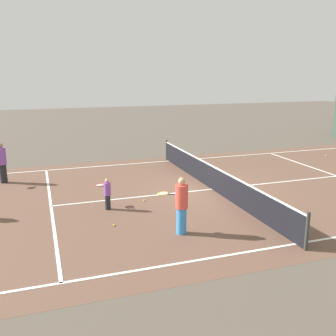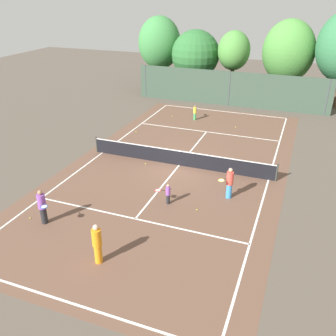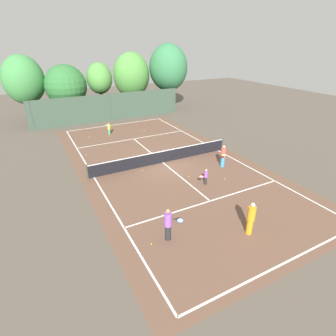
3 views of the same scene
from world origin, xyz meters
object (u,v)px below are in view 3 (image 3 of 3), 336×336
at_px(tennis_ball_1, 142,170).
at_px(tennis_ball_6, 86,155).
at_px(tennis_ball_3, 89,137).
at_px(tennis_ball_2, 144,131).
at_px(player_2, 168,224).
at_px(tennis_ball_4, 225,179).
at_px(player_3, 223,156).
at_px(tennis_ball_0, 189,176).
at_px(tennis_ball_5, 151,244).
at_px(player_1, 205,177).
at_px(player_4, 251,218).
at_px(player_0, 109,128).

bearing_deg(tennis_ball_1, tennis_ball_6, 121.12).
xyz_separation_m(tennis_ball_1, tennis_ball_3, (-1.74, 9.61, 0.00)).
distance_m(tennis_ball_2, tennis_ball_3, 5.74).
bearing_deg(player_2, tennis_ball_3, 89.76).
bearing_deg(tennis_ball_4, tennis_ball_2, 92.93).
distance_m(player_3, tennis_ball_3, 14.02).
relative_size(tennis_ball_0, tennis_ball_5, 1.00).
bearing_deg(player_1, tennis_ball_0, 105.24).
distance_m(player_4, tennis_ball_5, 5.03).
distance_m(player_1, tennis_ball_1, 4.94).
bearing_deg(player_1, tennis_ball_1, 127.40).
distance_m(player_4, tennis_ball_0, 6.75).
bearing_deg(tennis_ball_4, player_2, -150.58).
bearing_deg(player_1, player_0, 101.23).
distance_m(player_0, player_2, 17.24).
distance_m(player_0, tennis_ball_6, 5.63).
height_order(player_1, tennis_ball_6, player_1).
xyz_separation_m(player_4, tennis_ball_1, (-2.00, 9.11, -0.89)).
relative_size(tennis_ball_5, tennis_ball_6, 1.00).
xyz_separation_m(player_3, tennis_ball_4, (-1.19, -1.80, -0.86)).
height_order(player_2, tennis_ball_1, player_2).
relative_size(tennis_ball_4, tennis_ball_5, 1.00).
bearing_deg(player_3, tennis_ball_4, -123.60).
relative_size(player_1, player_2, 0.64).
bearing_deg(tennis_ball_6, player_3, -39.26).
distance_m(player_2, player_3, 9.34).
height_order(player_1, tennis_ball_1, player_1).
bearing_deg(tennis_ball_2, tennis_ball_5, -112.05).
height_order(tennis_ball_3, tennis_ball_6, same).
relative_size(player_1, tennis_ball_1, 16.99).
bearing_deg(player_1, tennis_ball_3, 109.27).
bearing_deg(tennis_ball_5, tennis_ball_3, 86.78).
relative_size(tennis_ball_2, tennis_ball_5, 1.00).
bearing_deg(tennis_ball_2, tennis_ball_1, -114.00).
height_order(player_1, player_2, player_2).
bearing_deg(tennis_ball_1, tennis_ball_4, -40.88).
relative_size(player_0, tennis_ball_0, 18.96).
height_order(tennis_ball_1, tennis_ball_6, same).
height_order(tennis_ball_0, tennis_ball_3, same).
bearing_deg(player_4, tennis_ball_3, 101.31).
xyz_separation_m(player_4, tennis_ball_5, (-4.71, 1.54, -0.89)).
distance_m(tennis_ball_5, tennis_ball_6, 12.62).
distance_m(tennis_ball_0, tennis_ball_4, 2.53).
relative_size(tennis_ball_3, tennis_ball_6, 1.00).
distance_m(player_2, player_4, 4.10).
xyz_separation_m(player_3, tennis_ball_5, (-8.51, -5.39, -0.86)).
bearing_deg(tennis_ball_5, player_4, -18.08).
bearing_deg(tennis_ball_3, tennis_ball_1, -79.72).
bearing_deg(tennis_ball_2, player_3, -80.47).
xyz_separation_m(player_0, tennis_ball_4, (4.28, -13.49, -0.62)).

